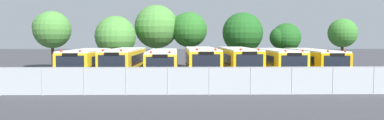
{
  "coord_description": "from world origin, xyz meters",
  "views": [
    {
      "loc": [
        -1.34,
        -32.03,
        3.62
      ],
      "look_at": [
        -0.8,
        0.0,
        1.6
      ],
      "focal_mm": 33.71,
      "sensor_mm": 36.0,
      "label": 1
    }
  ],
  "objects": [
    {
      "name": "traffic_cone",
      "position": [
        -2.74,
        -8.89,
        0.29
      ],
      "size": [
        0.44,
        0.44,
        0.58
      ],
      "primitive_type": "cone",
      "color": "#EA5914",
      "rests_on": "ground_plane"
    },
    {
      "name": "school_bus_6",
      "position": [
        10.07,
        0.13,
        1.4
      ],
      "size": [
        2.63,
        10.47,
        2.66
      ],
      "rotation": [
        0.0,
        0.0,
        3.16
      ],
      "color": "#EAA80C",
      "rests_on": "ground_plane"
    },
    {
      "name": "school_bus_1",
      "position": [
        -6.75,
        -0.26,
        1.44
      ],
      "size": [
        2.68,
        10.4,
        2.74
      ],
      "rotation": [
        0.0,
        0.0,
        3.12
      ],
      "color": "yellow",
      "rests_on": "ground_plane"
    },
    {
      "name": "school_bus_5",
      "position": [
        6.79,
        -0.2,
        1.41
      ],
      "size": [
        2.75,
        9.64,
        2.68
      ],
      "rotation": [
        0.0,
        0.0,
        3.17
      ],
      "color": "yellow",
      "rests_on": "ground_plane"
    },
    {
      "name": "chainlink_fence",
      "position": [
        0.12,
        -9.64,
        0.93
      ],
      "size": [
        26.09,
        0.07,
        1.79
      ],
      "color": "#9EA0A3",
      "rests_on": "ground_plane"
    },
    {
      "name": "school_bus_2",
      "position": [
        -3.37,
        -0.25,
        1.38
      ],
      "size": [
        2.81,
        11.1,
        2.61
      ],
      "rotation": [
        0.0,
        0.0,
        3.17
      ],
      "color": "yellow",
      "rests_on": "ground_plane"
    },
    {
      "name": "ground_plane",
      "position": [
        0.0,
        0.0,
        0.0
      ],
      "size": [
        160.0,
        160.0,
        0.0
      ],
      "primitive_type": "plane",
      "color": "#38383D"
    },
    {
      "name": "school_bus_0",
      "position": [
        -10.1,
        -0.27,
        1.41
      ],
      "size": [
        2.74,
        9.64,
        2.67
      ],
      "rotation": [
        0.0,
        0.0,
        3.16
      ],
      "color": "yellow",
      "rests_on": "ground_plane"
    },
    {
      "name": "tree_6",
      "position": [
        16.66,
        9.06,
        4.16
      ],
      "size": [
        3.3,
        3.3,
        5.77
      ],
      "color": "#4C3823",
      "rests_on": "ground_plane"
    },
    {
      "name": "school_bus_4",
      "position": [
        3.31,
        -0.11,
        1.47
      ],
      "size": [
        2.71,
        10.75,
        2.8
      ],
      "rotation": [
        0.0,
        0.0,
        3.16
      ],
      "color": "yellow",
      "rests_on": "ground_plane"
    },
    {
      "name": "tree_2",
      "position": [
        -4.98,
        10.74,
        4.86
      ],
      "size": [
        5.15,
        5.15,
        7.45
      ],
      "color": "#4C3823",
      "rests_on": "ground_plane"
    },
    {
      "name": "tree_4",
      "position": [
        5.36,
        9.74,
        4.25
      ],
      "size": [
        4.72,
        4.72,
        6.52
      ],
      "color": "#4C3823",
      "rests_on": "ground_plane"
    },
    {
      "name": "tree_1",
      "position": [
        -9.23,
        8.19,
        3.68
      ],
      "size": [
        4.54,
        4.54,
        6.0
      ],
      "color": "#4C3823",
      "rests_on": "ground_plane"
    },
    {
      "name": "school_bus_3",
      "position": [
        0.03,
        0.02,
        1.47
      ],
      "size": [
        2.86,
        11.1,
        2.8
      ],
      "rotation": [
        0.0,
        0.0,
        3.17
      ],
      "color": "yellow",
      "rests_on": "ground_plane"
    },
    {
      "name": "tree_3",
      "position": [
        -1.09,
        10.53,
        4.62
      ],
      "size": [
        4.19,
        4.18,
        6.61
      ],
      "color": "#4C3823",
      "rests_on": "ground_plane"
    },
    {
      "name": "tree_5",
      "position": [
        9.68,
        8.0,
        3.58
      ],
      "size": [
        3.51,
        3.22,
        5.22
      ],
      "color": "#4C3823",
      "rests_on": "ground_plane"
    },
    {
      "name": "tree_0",
      "position": [
        -16.87,
        9.62,
        4.57
      ],
      "size": [
        4.32,
        4.26,
        6.63
      ],
      "color": "#4C3823",
      "rests_on": "ground_plane"
    }
  ]
}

